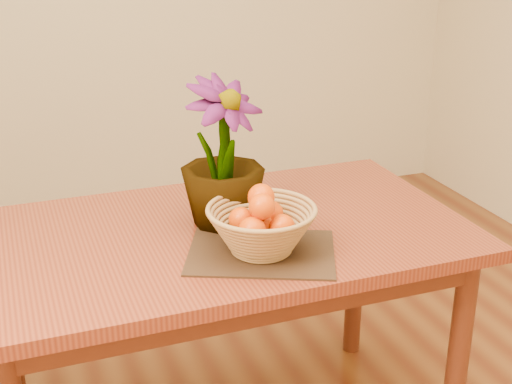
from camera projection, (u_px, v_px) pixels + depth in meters
name	position (u px, v px, depth m)	size (l,w,h in m)	color
table	(223.00, 257.00, 2.07)	(1.40, 0.80, 0.75)	maroon
placemat	(261.00, 252.00, 1.89)	(0.39, 0.29, 0.01)	#322112
wicker_basket	(261.00, 231.00, 1.87)	(0.29, 0.29, 0.12)	#A37644
orange_pile	(261.00, 216.00, 1.86)	(0.15, 0.16, 0.13)	#DE3A03
potted_plant	(222.00, 154.00, 1.99)	(0.24, 0.24, 0.43)	#123F12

